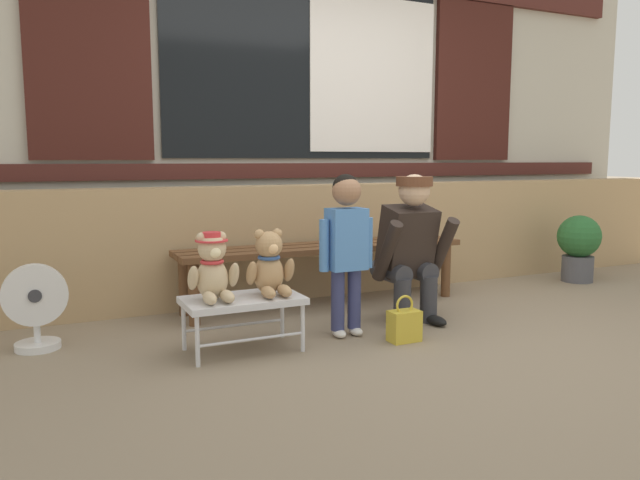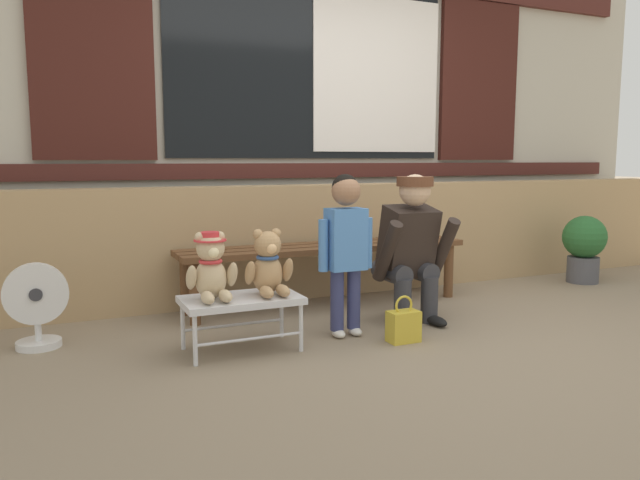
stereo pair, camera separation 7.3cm
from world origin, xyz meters
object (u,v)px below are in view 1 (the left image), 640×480
Objects in this scene: child_standing at (346,237)px; floor_fan at (36,307)px; small_display_bench at (243,303)px; teddy_bear_plain at (270,265)px; adult_crouching at (411,247)px; potted_plant at (579,244)px; wooden_bench_long at (323,254)px; handbag_on_ground at (404,325)px; teddy_bear_with_hat at (213,268)px.

floor_fan is (-1.66, 0.48, -0.35)m from child_standing.
child_standing is (0.65, 0.02, 0.33)m from small_display_bench.
teddy_bear_plain is at bearing -177.78° from child_standing.
potted_plant is (2.02, 0.46, -0.16)m from adult_crouching.
potted_plant is (3.04, 0.61, -0.14)m from teddy_bear_plain.
adult_crouching reaches higher than wooden_bench_long.
handbag_on_ground is 2.05m from floor_fan.
handbag_on_ground is at bearing -14.37° from small_display_bench.
handbag_on_ground is at bearing -17.43° from teddy_bear_plain.
wooden_bench_long is at bearing 74.24° from child_standing.
floor_fan is at bearing 163.84° from child_standing.
small_display_bench is 0.94m from handbag_on_ground.
handbag_on_ground is at bearing -160.04° from potted_plant.
wooden_bench_long is at bearing 36.87° from teddy_bear_with_hat.
small_display_bench is 0.67× the size of child_standing.
wooden_bench_long is 5.78× the size of teddy_bear_plain.
handbag_on_ground is (-0.28, -0.37, -0.38)m from adult_crouching.
child_standing is at bearing -105.76° from wooden_bench_long.
teddy_bear_plain is at bearing 0.51° from small_display_bench.
potted_plant is at bearing 12.92° from adult_crouching.
potted_plant reaches higher than small_display_bench.
wooden_bench_long reaches higher than small_display_bench.
child_standing is at bearing -167.03° from potted_plant.
small_display_bench is 0.72m from child_standing.
adult_crouching is 2.24m from floor_fan.
small_display_bench is 0.25m from teddy_bear_plain.
wooden_bench_long is 1.03m from teddy_bear_plain.
handbag_on_ground is 0.48× the size of potted_plant.
teddy_bear_with_hat is 0.38× the size of adult_crouching.
small_display_bench is at bearing -179.49° from teddy_bear_plain.
child_standing reaches higher than small_display_bench.
handbag_on_ground is (0.89, -0.23, -0.17)m from small_display_bench.
potted_plant reaches higher than floor_fan.
wooden_bench_long is at bearing 47.64° from teddy_bear_plain.
wooden_bench_long is 2.19× the size of child_standing.
wooden_bench_long is 1.27m from teddy_bear_with_hat.
child_standing reaches higher than handbag_on_ground.
teddy_bear_with_hat is 0.64× the size of potted_plant.
teddy_bear_with_hat is 1.34× the size of handbag_on_ground.
teddy_bear_with_hat is 3.42m from potted_plant.
teddy_bear_with_hat reaches higher than wooden_bench_long.
child_standing is at bearing -16.16° from floor_fan.
teddy_bear_plain is 3.11m from potted_plant.
teddy_bear_with_hat is at bearing -178.72° from child_standing.
teddy_bear_plain is (0.32, -0.00, -0.01)m from teddy_bear_with_hat.
small_display_bench is 1.33× the size of floor_fan.
potted_plant is at bearing -3.76° from wooden_bench_long.
floor_fan reaches higher than small_display_bench.
teddy_bear_plain reaches higher than potted_plant.
wooden_bench_long reaches higher than handbag_on_ground.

